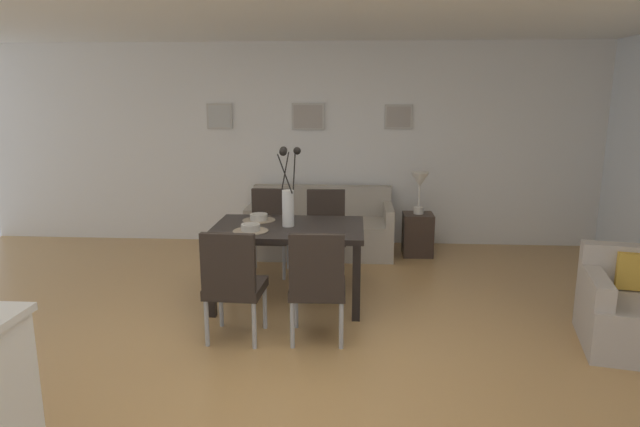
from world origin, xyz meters
TOP-DOWN VIEW (x-y plane):
  - ground_plane at (0.00, 0.00)m, footprint 9.00×9.00m
  - back_wall_panel at (0.00, 3.25)m, footprint 9.00×0.10m
  - dining_table at (-0.16, 1.01)m, footprint 1.40×0.95m
  - dining_chair_near_left at (-0.49, 0.11)m, footprint 0.46×0.46m
  - dining_chair_near_right at (-0.48, 1.89)m, footprint 0.44×0.44m
  - dining_chair_far_left at (0.17, 0.14)m, footprint 0.45×0.45m
  - dining_chair_far_right at (0.14, 1.88)m, footprint 0.45×0.45m
  - centerpiece_vase at (-0.16, 1.01)m, footprint 0.21×0.23m
  - placemat_near_left at (-0.48, 0.79)m, footprint 0.32×0.32m
  - bowl_near_left at (-0.48, 0.79)m, footprint 0.17×0.17m
  - placemat_near_right at (-0.48, 1.22)m, footprint 0.32×0.32m
  - bowl_near_right at (-0.48, 1.22)m, footprint 0.17×0.17m
  - sofa at (0.04, 2.70)m, footprint 1.76×0.84m
  - side_table at (1.23, 2.65)m, footprint 0.36×0.36m
  - table_lamp at (1.23, 2.65)m, footprint 0.22×0.22m
  - armchair at (2.67, 0.22)m, footprint 0.95×0.95m
  - framed_picture_left at (-1.32, 3.18)m, footprint 0.33×0.03m
  - framed_picture_center at (-0.16, 3.18)m, footprint 0.42×0.03m
  - framed_picture_right at (1.00, 3.18)m, footprint 0.35×0.03m

SIDE VIEW (x-z plane):
  - ground_plane at x=0.00m, z-range 0.00..0.00m
  - side_table at x=1.23m, z-range 0.00..0.52m
  - sofa at x=0.04m, z-range -0.12..0.68m
  - armchair at x=2.67m, z-range -0.09..0.66m
  - dining_chair_near_left at x=-0.49m, z-range 0.05..0.97m
  - dining_chair_near_right at x=-0.48m, z-range 0.05..0.97m
  - dining_chair_far_left at x=0.17m, z-range 0.05..0.97m
  - dining_chair_far_right at x=0.14m, z-range 0.05..0.97m
  - dining_table at x=-0.16m, z-range 0.28..1.02m
  - placemat_near_left at x=-0.48m, z-range 0.74..0.75m
  - placemat_near_right at x=-0.48m, z-range 0.74..0.75m
  - bowl_near_left at x=-0.48m, z-range 0.75..0.81m
  - bowl_near_right at x=-0.48m, z-range 0.75..0.81m
  - table_lamp at x=1.23m, z-range 0.64..1.15m
  - centerpiece_vase at x=-0.16m, z-range 0.66..1.39m
  - back_wall_panel at x=0.00m, z-range 0.00..2.60m
  - framed_picture_left at x=-1.32m, z-range 1.50..1.83m
  - framed_picture_right at x=1.00m, z-range 1.51..1.82m
  - framed_picture_center at x=-0.16m, z-range 1.49..1.84m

